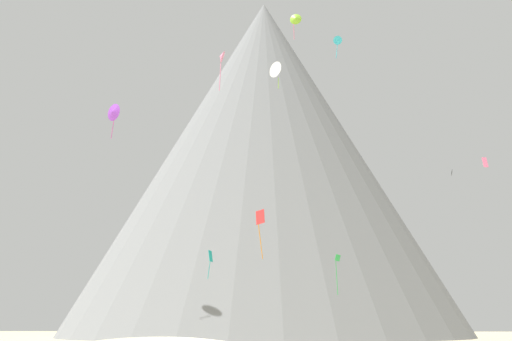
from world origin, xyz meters
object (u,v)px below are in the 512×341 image
object	(u,v)px
kite_violet_high	(113,112)
kite_black_mid	(452,172)
kite_teal_low	(210,259)
kite_green_low	(337,267)
kite_red_low	(260,222)
kite_cyan_high	(338,41)
kite_white_high	(276,70)
kite_rainbow_mid	(485,162)
kite_pink_high	(221,57)
kite_lime_high	(296,19)
rock_massif	(258,180)

from	to	relation	value
kite_violet_high	kite_black_mid	bearing A→B (deg)	31.43
kite_teal_low	kite_green_low	world-z (taller)	kite_teal_low
kite_red_low	kite_green_low	bearing A→B (deg)	130.09
kite_cyan_high	kite_violet_high	bearing A→B (deg)	9.66
kite_violet_high	kite_white_high	bearing A→B (deg)	19.62
kite_green_low	kite_white_high	distance (m)	27.55
kite_rainbow_mid	kite_green_low	xyz separation A→B (m)	(-19.50, -5.04, -13.71)
kite_white_high	kite_pink_high	bearing A→B (deg)	119.53
kite_lime_high	kite_teal_low	size ratio (longest dim) A/B	1.03
kite_pink_high	kite_cyan_high	xyz separation A→B (m)	(13.09, 23.20, 11.42)
rock_massif	kite_white_high	size ratio (longest dim) A/B	24.54
kite_white_high	kite_cyan_high	distance (m)	10.35
kite_teal_low	kite_cyan_high	xyz separation A→B (m)	(16.81, 3.76, 30.33)
kite_black_mid	kite_pink_high	xyz separation A→B (m)	(-27.71, -24.72, 7.20)
kite_rainbow_mid	kite_black_mid	world-z (taller)	kite_rainbow_mid
kite_violet_high	kite_cyan_high	xyz separation A→B (m)	(32.03, -2.30, 8.80)
kite_lime_high	kite_red_low	bearing A→B (deg)	-98.56
kite_green_low	kite_cyan_high	xyz separation A→B (m)	(1.11, 6.02, 31.60)
rock_massif	kite_pink_high	xyz separation A→B (m)	(1.05, -63.40, -0.37)
kite_lime_high	kite_green_low	size ratio (longest dim) A/B	0.76
kite_black_mid	kite_cyan_high	distance (m)	23.72
kite_lime_high	kite_violet_high	world-z (taller)	kite_lime_high
rock_massif	kite_black_mid	distance (m)	48.79
rock_massif	kite_violet_high	size ratio (longest dim) A/B	17.88
kite_lime_high	kite_teal_low	bearing A→B (deg)	-179.53
kite_white_high	kite_green_low	bearing A→B (deg)	-159.59
kite_violet_high	kite_cyan_high	bearing A→B (deg)	28.27
kite_black_mid	kite_violet_high	distance (m)	47.67
kite_black_mid	kite_red_low	size ratio (longest dim) A/B	0.16
kite_rainbow_mid	kite_cyan_high	bearing A→B (deg)	32.43
kite_violet_high	kite_pink_high	distance (m)	31.87
rock_massif	kite_cyan_high	bearing A→B (deg)	-70.63
kite_rainbow_mid	kite_red_low	size ratio (longest dim) A/B	0.27
kite_black_mid	kite_pink_high	world-z (taller)	kite_pink_high
rock_massif	kite_cyan_high	world-z (taller)	rock_massif
rock_massif	kite_red_low	bearing A→B (deg)	-85.41
kite_lime_high	kite_cyan_high	world-z (taller)	kite_lime_high
rock_massif	kite_black_mid	world-z (taller)	rock_massif
kite_cyan_high	kite_teal_low	bearing A→B (deg)	26.38
kite_lime_high	kite_pink_high	distance (m)	23.16
kite_cyan_high	kite_black_mid	bearing A→B (deg)	-160.28
rock_massif	kite_white_high	world-z (taller)	rock_massif
kite_rainbow_mid	kite_pink_high	bearing A→B (deg)	70.70
rock_massif	kite_teal_low	bearing A→B (deg)	-93.48
kite_red_low	kite_black_mid	bearing A→B (deg)	113.91
kite_black_mid	kite_teal_low	world-z (taller)	kite_black_mid
kite_lime_high	kite_white_high	bearing A→B (deg)	149.88
kite_rainbow_mid	kite_red_low	bearing A→B (deg)	67.08
kite_green_low	kite_white_high	world-z (taller)	kite_white_high
kite_lime_high	rock_massif	bearing A→B (deg)	108.05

